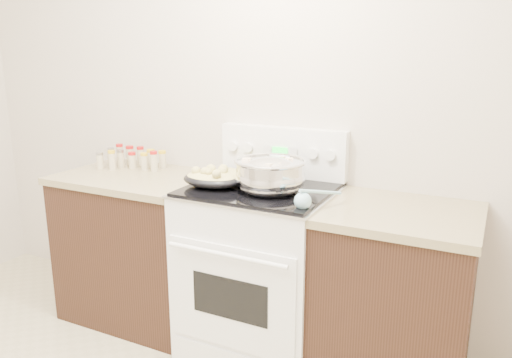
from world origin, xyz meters
The scene contains 9 objects.
counter_left centered at (-0.48, 1.43, 0.46)m, with size 0.93×0.67×0.92m.
counter_right centered at (1.08, 1.43, 0.46)m, with size 0.73×0.67×0.92m.
kitchen_range centered at (0.35, 1.42, 0.49)m, with size 0.78×0.73×1.22m.
mixing_bowl centered at (0.43, 1.37, 1.03)m, with size 0.47×0.47×0.22m.
roasting_pan centered at (0.12, 1.31, 0.99)m, with size 0.32×0.23×0.12m.
baking_sheet centered at (0.15, 1.48, 0.96)m, with size 0.42×0.35×0.06m.
wooden_spoon centered at (0.45, 1.41, 0.95)m, with size 0.09×0.28×0.04m.
blue_ladle centered at (0.69, 1.20, 0.98)m, with size 0.16×0.26×0.10m.
spice_jars centered at (-0.63, 1.57, 0.98)m, with size 0.40×0.24×0.13m.
Camera 1 is at (1.47, -0.87, 1.64)m, focal length 35.00 mm.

